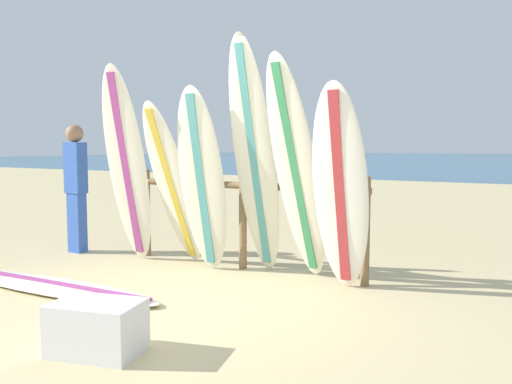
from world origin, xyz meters
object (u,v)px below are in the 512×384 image
object	(u,v)px
surfboard_leaning_far_left	(127,166)
cooler_box	(97,328)
beachgoer_standing	(76,183)
surfboard_rack	(243,206)
surfboard_lying_on_sand	(52,286)
surfboard_leaning_center	(255,159)
surfboard_leaning_center_right	(297,172)
surfboard_leaning_right	(340,189)
surfboard_leaning_center_left	(202,181)
surfboard_leaning_left	(173,185)

from	to	relation	value
surfboard_leaning_far_left	cooler_box	distance (m)	3.01
beachgoer_standing	cooler_box	xyz separation A→B (m)	(2.87, -2.32, -0.76)
surfboard_leaning_far_left	surfboard_rack	bearing A→B (deg)	18.16
cooler_box	surfboard_lying_on_sand	bearing A→B (deg)	135.87
surfboard_leaning_center	surfboard_leaning_center_right	world-z (taller)	surfboard_leaning_center
beachgoer_standing	cooler_box	distance (m)	3.77
surfboard_rack	surfboard_leaning_right	world-z (taller)	surfboard_leaning_right
surfboard_leaning_center_left	beachgoer_standing	world-z (taller)	surfboard_leaning_center_left
surfboard_rack	surfboard_leaning_far_left	bearing A→B (deg)	-161.84
surfboard_leaning_far_left	surfboard_lying_on_sand	world-z (taller)	surfboard_leaning_far_left
surfboard_rack	cooler_box	xyz separation A→B (m)	(0.45, -2.63, -0.55)
surfboard_leaning_left	surfboard_leaning_center_left	size ratio (longest dim) A/B	0.93
surfboard_leaning_far_left	surfboard_leaning_center_left	xyz separation A→B (m)	(1.08, 0.04, -0.15)
surfboard_leaning_left	surfboard_leaning_center	xyz separation A→B (m)	(1.07, 0.07, 0.32)
surfboard_rack	surfboard_leaning_center	distance (m)	0.68
surfboard_leaning_center	surfboard_leaning_right	bearing A→B (deg)	-7.08
surfboard_leaning_far_left	surfboard_leaning_center_right	xyz separation A→B (m)	(2.19, 0.15, -0.03)
surfboard_leaning_center_left	beachgoer_standing	xyz separation A→B (m)	(-2.14, 0.09, -0.10)
surfboard_leaning_far_left	beachgoer_standing	bearing A→B (deg)	172.73
surfboard_rack	surfboard_leaning_far_left	distance (m)	1.50
surfboard_rack	surfboard_lying_on_sand	xyz separation A→B (m)	(-1.17, -1.71, -0.69)
surfboard_leaning_left	cooler_box	bearing A→B (deg)	-62.25
cooler_box	surfboard_rack	bearing A→B (deg)	84.97
surfboard_leaning_center	surfboard_leaning_center_right	size ratio (longest dim) A/B	1.11
surfboard_leaning_left	cooler_box	distance (m)	2.72
surfboard_leaning_right	beachgoer_standing	size ratio (longest dim) A/B	1.19
surfboard_rack	surfboard_leaning_center	world-z (taller)	surfboard_leaning_center
surfboard_leaning_right	beachgoer_standing	world-z (taller)	surfboard_leaning_right
surfboard_leaning_right	surfboard_lying_on_sand	size ratio (longest dim) A/B	0.75
surfboard_leaning_center	beachgoer_standing	world-z (taller)	surfboard_leaning_center
surfboard_lying_on_sand	cooler_box	xyz separation A→B (m)	(1.63, -0.91, 0.14)
surfboard_leaning_right	surfboard_lying_on_sand	bearing A→B (deg)	-152.10
surfboard_leaning_far_left	surfboard_leaning_left	distance (m)	0.65
surfboard_leaning_far_left	surfboard_leaning_center	xyz separation A→B (m)	(1.67, 0.19, 0.10)
surfboard_leaning_center_right	surfboard_lying_on_sand	bearing A→B (deg)	-144.63
surfboard_lying_on_sand	cooler_box	bearing A→B (deg)	-29.29
surfboard_rack	surfboard_leaning_right	bearing A→B (deg)	-16.04
surfboard_rack	surfboard_leaning_center_left	world-z (taller)	surfboard_leaning_center_left
surfboard_lying_on_sand	cooler_box	world-z (taller)	cooler_box
surfboard_rack	beachgoer_standing	size ratio (longest dim) A/B	1.78
surfboard_leaning_center_right	beachgoer_standing	bearing A→B (deg)	-179.69
surfboard_leaning_center_left	surfboard_leaning_center_right	xyz separation A→B (m)	(1.11, 0.11, 0.12)
surfboard_leaning_left	surfboard_leaning_center_left	distance (m)	0.49
surfboard_leaning_center_left	surfboard_leaning_center_right	size ratio (longest dim) A/B	0.89
surfboard_leaning_center	cooler_box	distance (m)	2.62
surfboard_leaning_center_right	cooler_box	size ratio (longest dim) A/B	3.86
surfboard_rack	surfboard_leaning_right	xyz separation A→B (m)	(1.34, -0.38, 0.28)
surfboard_leaning_far_left	surfboard_leaning_left	xyz separation A→B (m)	(0.60, 0.12, -0.22)
surfboard_leaning_left	surfboard_leaning_center_right	bearing A→B (deg)	1.12
surfboard_rack	surfboard_leaning_center_left	size ratio (longest dim) A/B	1.46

